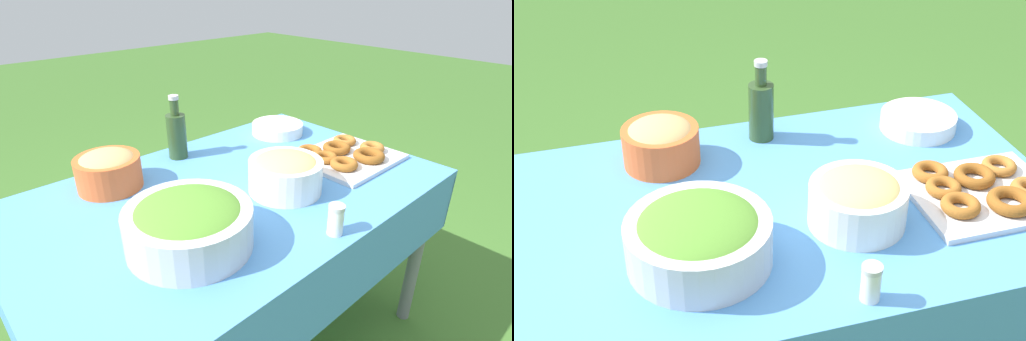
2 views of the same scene
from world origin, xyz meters
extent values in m
cube|color=#4C8CD1|center=(0.00, 0.00, 0.71)|extent=(1.39, 0.89, 0.02)
cube|color=#4C8CD1|center=(0.00, -0.44, 0.59)|extent=(1.39, 0.01, 0.22)
cube|color=#4C8CD1|center=(-0.69, 0.00, 0.59)|extent=(0.01, 0.89, 0.22)
cube|color=#4C8CD1|center=(0.69, 0.00, 0.59)|extent=(0.01, 0.89, 0.22)
cylinder|color=slate|center=(-0.64, -0.39, 0.35)|extent=(0.05, 0.05, 0.70)
cylinder|color=slate|center=(0.64, -0.39, 0.35)|extent=(0.05, 0.05, 0.70)
cylinder|color=silver|center=(0.27, 0.16, 0.78)|extent=(0.33, 0.33, 0.11)
ellipsoid|color=#51892D|center=(0.27, 0.16, 0.82)|extent=(0.29, 0.29, 0.07)
cylinder|color=white|center=(-0.12, 0.12, 0.77)|extent=(0.24, 0.24, 0.11)
ellipsoid|color=tan|center=(-0.12, 0.12, 0.81)|extent=(0.21, 0.21, 0.07)
cube|color=silver|center=(-0.48, 0.12, 0.73)|extent=(0.37, 0.31, 0.02)
torus|color=brown|center=(-0.50, 0.19, 0.75)|extent=(0.12, 0.12, 0.03)
torus|color=#93561E|center=(-0.38, 0.09, 0.75)|extent=(0.11, 0.11, 0.03)
torus|color=#A36628|center=(-0.57, 0.03, 0.75)|extent=(0.11, 0.11, 0.03)
torus|color=#93561E|center=(-0.38, 0.01, 0.75)|extent=(0.13, 0.13, 0.03)
torus|color=#93561E|center=(-0.38, 0.17, 0.75)|extent=(0.13, 0.13, 0.03)
torus|color=brown|center=(-0.48, 0.06, 0.75)|extent=(0.13, 0.13, 0.03)
cylinder|color=white|center=(-0.48, -0.26, 0.73)|extent=(0.23, 0.23, 0.01)
cylinder|color=white|center=(-0.48, -0.26, 0.74)|extent=(0.23, 0.23, 0.01)
cylinder|color=white|center=(-0.48, -0.26, 0.75)|extent=(0.23, 0.23, 0.01)
cylinder|color=white|center=(-0.48, -0.26, 0.76)|extent=(0.23, 0.23, 0.01)
cylinder|color=#2D4723|center=(-0.01, -0.34, 0.81)|extent=(0.07, 0.07, 0.17)
cylinder|color=#2D4723|center=(-0.01, -0.34, 0.92)|extent=(0.03, 0.03, 0.06)
cylinder|color=#B7B7B7|center=(-0.01, -0.34, 0.96)|extent=(0.04, 0.04, 0.01)
cylinder|color=#E05B28|center=(0.29, -0.29, 0.77)|extent=(0.21, 0.21, 0.11)
ellipsoid|color=tan|center=(0.29, -0.29, 0.81)|extent=(0.19, 0.19, 0.07)
cylinder|color=white|center=(-0.05, 0.38, 0.76)|extent=(0.04, 0.04, 0.08)
cylinder|color=silver|center=(-0.05, 0.38, 0.80)|extent=(0.05, 0.05, 0.01)
camera|label=1|loc=(0.73, 0.91, 1.36)|focal=28.00mm
camera|label=2|loc=(0.48, 1.41, 1.76)|focal=50.00mm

